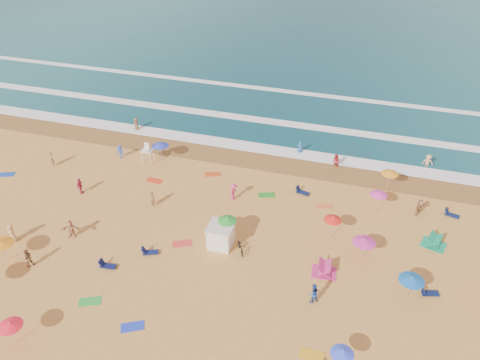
# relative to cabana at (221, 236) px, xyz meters

# --- Properties ---
(ground) EXTENTS (220.00, 220.00, 0.00)m
(ground) POSITION_rel_cabana_xyz_m (-3.32, 2.08, -1.00)
(ground) COLOR gold
(ground) RESTS_ON ground
(ocean) EXTENTS (220.00, 140.00, 0.18)m
(ocean) POSITION_rel_cabana_xyz_m (-3.32, 86.08, -1.00)
(ocean) COLOR #0C4756
(ocean) RESTS_ON ground
(wet_sand) EXTENTS (220.00, 220.00, 0.00)m
(wet_sand) POSITION_rel_cabana_xyz_m (-3.32, 14.58, -0.99)
(wet_sand) COLOR olive
(wet_sand) RESTS_ON ground
(surf_foam) EXTENTS (200.00, 18.70, 0.05)m
(surf_foam) POSITION_rel_cabana_xyz_m (-3.32, 23.40, -0.90)
(surf_foam) COLOR white
(surf_foam) RESTS_ON ground
(cabana) EXTENTS (2.00, 2.00, 2.00)m
(cabana) POSITION_rel_cabana_xyz_m (0.00, 0.00, 0.00)
(cabana) COLOR white
(cabana) RESTS_ON ground
(cabana_roof) EXTENTS (2.20, 2.20, 0.12)m
(cabana_roof) POSITION_rel_cabana_xyz_m (-0.00, 0.00, 1.06)
(cabana_roof) COLOR silver
(cabana_roof) RESTS_ON cabana
(bicycle) EXTENTS (1.48, 1.94, 0.98)m
(bicycle) POSITION_rel_cabana_xyz_m (1.90, -0.30, -0.51)
(bicycle) COLOR black
(bicycle) RESTS_ON ground
(lifeguard_stand) EXTENTS (1.20, 1.20, 2.10)m
(lifeguard_stand) POSITION_rel_cabana_xyz_m (-12.16, 10.70, 0.05)
(lifeguard_stand) COLOR white
(lifeguard_stand) RESTS_ON ground
(beach_umbrellas) EXTENTS (58.77, 28.03, 0.79)m
(beach_umbrellas) POSITION_rel_cabana_xyz_m (0.85, 0.43, 1.10)
(beach_umbrellas) COLOR #FF1A33
(beach_umbrellas) RESTS_ON ground
(loungers) EXTENTS (55.37, 20.75, 0.34)m
(loungers) POSITION_rel_cabana_xyz_m (5.17, -1.18, -0.83)
(loungers) COLOR #0F1E4D
(loungers) RESTS_ON ground
(towels) EXTENTS (37.10, 22.06, 0.03)m
(towels) POSITION_rel_cabana_xyz_m (-5.55, -0.05, -0.98)
(towels) COLOR #BC174E
(towels) RESTS_ON ground
(popup_tents) EXTENTS (11.02, 8.04, 1.20)m
(popup_tents) POSITION_rel_cabana_xyz_m (13.58, 2.26, -0.40)
(popup_tents) COLOR #D22E80
(popup_tents) RESTS_ON ground
(beachgoers) EXTENTS (40.79, 26.45, 2.08)m
(beachgoers) POSITION_rel_cabana_xyz_m (-2.92, 6.55, -0.18)
(beachgoers) COLOR blue
(beachgoers) RESTS_ON ground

